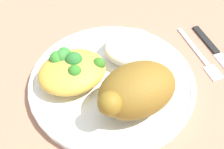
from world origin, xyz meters
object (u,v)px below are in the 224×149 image
plate (112,82)px  mac_cheese_with_broccoli (72,69)px  knife (217,52)px  roasted_chicken (136,90)px  rice_pile (131,47)px  fork (200,55)px

plate → mac_cheese_with_broccoli: size_ratio=2.49×
mac_cheese_with_broccoli → knife: size_ratio=0.58×
roasted_chicken → knife: 0.21m
mac_cheese_with_broccoli → knife: bearing=168.6°
roasted_chicken → rice_pile: bearing=-116.5°
roasted_chicken → rice_pile: 0.11m
mac_cheese_with_broccoli → rice_pile: bearing=-178.5°
plate → roasted_chicken: bearing=94.6°
mac_cheese_with_broccoli → roasted_chicken: bearing=123.0°
rice_pile → roasted_chicken: bearing=63.5°
knife → roasted_chicken: bearing=11.5°
rice_pile → mac_cheese_with_broccoli: size_ratio=0.84×
rice_pile → mac_cheese_with_broccoli: (0.11, 0.00, 0.00)m
knife → fork: bearing=-16.5°
roasted_chicken → mac_cheese_with_broccoli: roasted_chicken is taller
rice_pile → knife: (-0.15, 0.06, -0.03)m
mac_cheese_with_broccoli → fork: bearing=169.2°
fork → rice_pile: bearing=-21.0°
fork → plate: bearing=-4.3°
plate → rice_pile: bearing=-147.9°
plate → fork: (-0.18, 0.01, -0.01)m
plate → fork: bearing=175.7°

